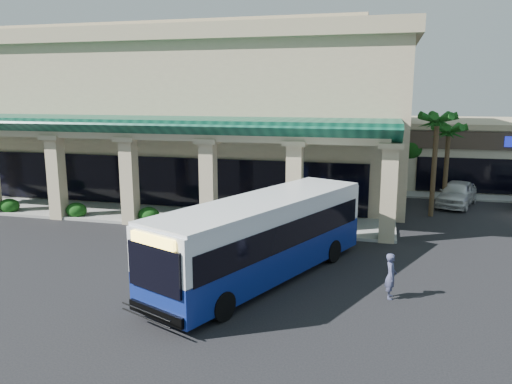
% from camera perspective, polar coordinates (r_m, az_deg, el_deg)
% --- Properties ---
extents(ground, '(110.00, 110.00, 0.00)m').
position_cam_1_polar(ground, '(20.75, -2.37, -8.51)').
color(ground, black).
extents(main_building, '(30.80, 14.80, 11.35)m').
position_cam_1_polar(main_building, '(37.30, -7.19, 9.14)').
color(main_building, tan).
rests_on(main_building, ground).
extents(arcade, '(30.00, 6.20, 5.70)m').
position_cam_1_polar(arcade, '(29.22, -13.68, 2.76)').
color(arcade, '#0B4231').
rests_on(arcade, ground).
extents(palm_0, '(2.40, 2.40, 6.60)m').
position_cam_1_polar(palm_0, '(30.04, 19.73, 3.51)').
color(palm_0, '#134813').
rests_on(palm_0, ground).
extents(palm_1, '(2.40, 2.40, 5.80)m').
position_cam_1_polar(palm_1, '(33.16, 20.96, 3.40)').
color(palm_1, '#134813').
rests_on(palm_1, ground).
extents(broadleaf_tree, '(2.60, 2.60, 4.81)m').
position_cam_1_polar(broadleaf_tree, '(38.00, 17.10, 3.82)').
color(broadleaf_tree, '#0E380C').
rests_on(broadleaf_tree, ground).
extents(transit_bus, '(6.85, 11.34, 3.13)m').
position_cam_1_polar(transit_bus, '(18.98, 0.86, -5.42)').
color(transit_bus, navy).
rests_on(transit_bus, ground).
extents(pedestrian, '(0.39, 0.59, 1.61)m').
position_cam_1_polar(pedestrian, '(18.09, 15.15, -9.23)').
color(pedestrian, '#45496B').
rests_on(pedestrian, ground).
extents(car_silver, '(3.23, 5.02, 1.59)m').
position_cam_1_polar(car_silver, '(33.83, 21.97, -0.14)').
color(car_silver, silver).
rests_on(car_silver, ground).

